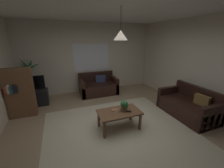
# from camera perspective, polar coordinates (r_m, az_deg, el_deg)

# --- Properties ---
(floor) EXTENTS (5.25, 5.74, 0.02)m
(floor) POSITION_cam_1_polar(r_m,az_deg,el_deg) (3.75, 1.70, -16.96)
(floor) COLOR #9E8466
(floor) RESTS_ON ground
(rug) EXTENTS (3.41, 3.15, 0.01)m
(rug) POSITION_cam_1_polar(r_m,az_deg,el_deg) (3.60, 2.98, -18.47)
(rug) COLOR beige
(rug) RESTS_ON ground
(wall_back) EXTENTS (5.37, 0.06, 2.74)m
(wall_back) POSITION_cam_1_polar(r_m,az_deg,el_deg) (5.91, -9.13, 10.25)
(wall_back) COLOR beige
(wall_back) RESTS_ON ground
(wall_right) EXTENTS (0.06, 5.74, 2.74)m
(wall_right) POSITION_cam_1_polar(r_m,az_deg,el_deg) (4.84, 32.52, 6.01)
(wall_right) COLOR beige
(wall_right) RESTS_ON ground
(ceiling) EXTENTS (5.25, 5.74, 0.02)m
(ceiling) POSITION_cam_1_polar(r_m,az_deg,el_deg) (3.14, 2.23, 29.13)
(ceiling) COLOR white
(window_pane) EXTENTS (1.45, 0.01, 1.07)m
(window_pane) POSITION_cam_1_polar(r_m,az_deg,el_deg) (5.89, -8.17, 10.54)
(window_pane) COLOR white
(couch_under_window) EXTENTS (1.43, 0.85, 0.82)m
(couch_under_window) POSITION_cam_1_polar(r_m,az_deg,el_deg) (5.71, -5.54, -1.15)
(couch_under_window) COLOR black
(couch_under_window) RESTS_ON ground
(couch_right_side) EXTENTS (0.85, 1.55, 0.82)m
(couch_right_side) POSITION_cam_1_polar(r_m,az_deg,el_deg) (4.65, 28.11, -7.94)
(couch_right_side) COLOR black
(couch_right_side) RESTS_ON ground
(coffee_table) EXTENTS (1.02, 0.59, 0.46)m
(coffee_table) POSITION_cam_1_polar(r_m,az_deg,el_deg) (3.52, 2.90, -12.03)
(coffee_table) COLOR brown
(coffee_table) RESTS_ON ground
(book_on_table_0) EXTENTS (0.16, 0.14, 0.02)m
(book_on_table_0) POSITION_cam_1_polar(r_m,az_deg,el_deg) (3.49, 1.32, -10.68)
(book_on_table_0) COLOR beige
(book_on_table_0) RESTS_ON coffee_table
(book_on_table_1) EXTENTS (0.16, 0.12, 0.02)m
(book_on_table_1) POSITION_cam_1_polar(r_m,az_deg,el_deg) (3.47, 1.11, -10.39)
(book_on_table_1) COLOR #99663F
(book_on_table_1) RESTS_ON coffee_table
(remote_on_table_0) EXTENTS (0.17, 0.10, 0.02)m
(remote_on_table_0) POSITION_cam_1_polar(r_m,az_deg,el_deg) (3.47, 6.34, -10.86)
(remote_on_table_0) COLOR black
(remote_on_table_0) RESTS_ON coffee_table
(remote_on_table_1) EXTENTS (0.06, 0.16, 0.02)m
(remote_on_table_1) POSITION_cam_1_polar(r_m,az_deg,el_deg) (3.51, 5.34, -10.48)
(remote_on_table_1) COLOR black
(remote_on_table_1) RESTS_ON coffee_table
(potted_plant_on_table) EXTENTS (0.21, 0.19, 0.28)m
(potted_plant_on_table) POSITION_cam_1_polar(r_m,az_deg,el_deg) (3.45, 4.96, -8.57)
(potted_plant_on_table) COLOR brown
(potted_plant_on_table) RESTS_ON coffee_table
(tv_stand) EXTENTS (0.90, 0.44, 0.50)m
(tv_stand) POSITION_cam_1_polar(r_m,az_deg,el_deg) (5.38, -28.87, -4.95)
(tv_stand) COLOR black
(tv_stand) RESTS_ON ground
(tv) EXTENTS (0.80, 0.16, 0.50)m
(tv) POSITION_cam_1_polar(r_m,az_deg,el_deg) (5.20, -29.73, 0.14)
(tv) COLOR black
(tv) RESTS_ON tv_stand
(potted_palm_corner) EXTENTS (0.71, 0.91, 1.53)m
(potted_palm_corner) POSITION_cam_1_polar(r_m,az_deg,el_deg) (5.72, -29.47, 0.32)
(potted_palm_corner) COLOR #4C4C51
(potted_palm_corner) RESTS_ON ground
(bookshelf_corner) EXTENTS (0.70, 0.31, 1.40)m
(bookshelf_corner) POSITION_cam_1_polar(r_m,az_deg,el_deg) (4.63, -32.98, -3.06)
(bookshelf_corner) COLOR brown
(bookshelf_corner) RESTS_ON ground
(pendant_lamp) EXTENTS (0.30, 0.30, 0.64)m
(pendant_lamp) POSITION_cam_1_polar(r_m,az_deg,el_deg) (3.05, 3.47, 18.93)
(pendant_lamp) COLOR black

